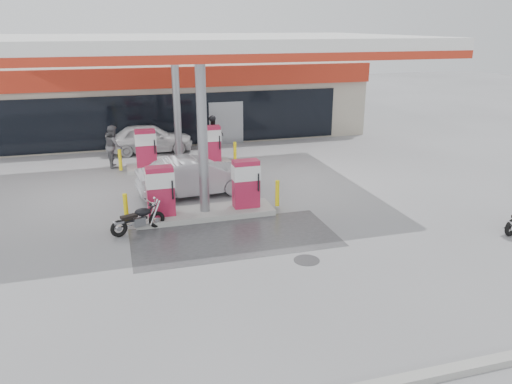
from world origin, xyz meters
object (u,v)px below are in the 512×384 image
attendant (114,146)px  hatchback_silver (196,176)px  pump_island_near (204,195)px  pump_island_far (179,152)px  parked_motorcycle (139,220)px  biker_walking (213,135)px  sedan_white (149,138)px

attendant → hatchback_silver: bearing=-154.1°
pump_island_near → pump_island_far: 6.00m
parked_motorcycle → attendant: size_ratio=0.91×
pump_island_near → pump_island_far: (0.00, 6.00, 0.00)m
pump_island_far → parked_motorcycle: (-2.16, -6.78, -0.31)m
biker_walking → pump_island_far: bearing=-129.7°
attendant → hatchback_silver: 5.57m
pump_island_near → parked_motorcycle: (-2.16, -0.78, -0.31)m
pump_island_near → biker_walking: bearing=76.6°
sedan_white → biker_walking: biker_walking is taller
pump_island_near → attendant: (-2.72, 7.00, 0.21)m
pump_island_near → sedan_white: size_ratio=1.24×
pump_island_far → hatchback_silver: pump_island_far is taller
pump_island_near → biker_walking: (1.95, 8.20, 0.16)m
parked_motorcycle → hatchback_silver: (2.26, 2.98, 0.30)m
hatchback_silver → pump_island_near: bearing=171.7°
pump_island_far → sedan_white: size_ratio=1.24×
sedan_white → hatchback_silver: (1.11, -7.00, -0.01)m
biker_walking → sedan_white: bearing=163.1°
pump_island_near → biker_walking: 8.43m
pump_island_near → parked_motorcycle: size_ratio=3.06×
sedan_white → hatchback_silver: bearing=-169.4°
pump_island_near → pump_island_far: same height
hatchback_silver → biker_walking: bearing=-22.9°
parked_motorcycle → hatchback_silver: bearing=33.1°
hatchback_silver → biker_walking: 6.28m
pump_island_near → sedan_white: 9.26m
attendant → hatchback_silver: size_ratio=0.43×
attendant → biker_walking: (4.66, 1.20, -0.05)m
pump_island_far → parked_motorcycle: 7.13m
pump_island_near → hatchback_silver: 2.20m
pump_island_near → attendant: attendant is taller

